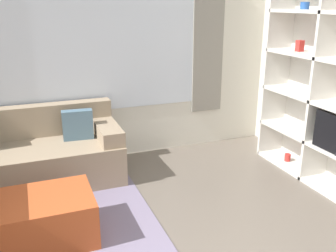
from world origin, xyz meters
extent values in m
cube|color=silver|center=(0.00, 3.32, 1.35)|extent=(5.83, 0.07, 2.70)
cube|color=silver|center=(0.00, 3.28, 1.45)|extent=(2.54, 0.01, 1.60)
cube|color=gray|center=(1.44, 3.26, 1.45)|extent=(0.44, 0.03, 1.90)
cube|color=slate|center=(-1.16, 1.89, 0.01)|extent=(2.55, 2.13, 0.01)
cube|color=silver|center=(2.12, 1.81, 1.16)|extent=(0.39, 0.04, 2.32)
cube|color=silver|center=(2.12, 2.64, 1.16)|extent=(0.39, 0.04, 2.32)
cylinder|color=white|center=(2.10, 2.22, 1.90)|extent=(0.06, 0.06, 0.06)
cube|color=red|center=(2.10, 2.24, 1.47)|extent=(0.07, 0.07, 0.13)
cylinder|color=#2856A8|center=(2.10, 2.23, 1.91)|extent=(0.10, 0.10, 0.08)
cylinder|color=red|center=(2.10, 2.24, 0.08)|extent=(0.07, 0.07, 0.09)
cube|color=gray|center=(-0.90, 2.79, 0.23)|extent=(1.88, 0.87, 0.45)
cube|color=gray|center=(-0.90, 3.13, 0.64)|extent=(1.88, 0.18, 0.37)
cube|color=gray|center=(-0.08, 2.79, 0.54)|extent=(0.24, 0.81, 0.17)
cube|color=slate|center=(-0.39, 2.85, 0.62)|extent=(0.35, 0.15, 0.34)
cube|color=#B74C23|center=(-0.88, 1.66, 0.20)|extent=(0.84, 0.64, 0.41)
camera|label=1|loc=(-0.88, -1.29, 1.95)|focal=40.00mm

